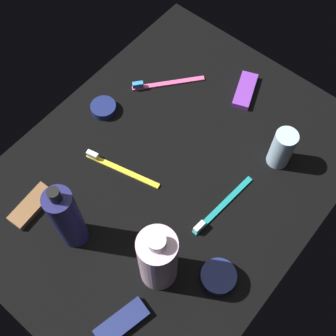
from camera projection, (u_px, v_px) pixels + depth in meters
The scene contains 12 objects.
ground_plane at pixel (168, 176), 100.41cm from camera, with size 84.00×64.00×1.20cm, color black.
lotion_bottle at pixel (67, 218), 84.97cm from camera, with size 5.50×5.50×21.23cm.
bodywash_bottle at pixel (158, 259), 81.91cm from camera, with size 7.24×7.24×19.47cm.
deodorant_stick at pixel (282, 148), 96.97cm from camera, with size 4.85×4.85×10.36cm, color silver.
toothbrush_teal at pixel (220, 208), 95.51cm from camera, with size 18.04×2.79×2.10cm.
toothbrush_yellow at pixel (118, 167), 99.99cm from camera, with size 5.38×17.78×2.10cm.
toothbrush_pink at pixel (164, 83), 110.90cm from camera, with size 14.62×12.42×2.10cm.
snack_bar_purple at pixel (246, 91), 109.56cm from camera, with size 10.40×4.00×1.50cm, color purple.
snack_bar_navy at pixel (122, 323), 84.55cm from camera, with size 10.40×4.00×1.50cm, color navy.
snack_bar_brown at pixel (32, 206), 95.58cm from camera, with size 10.40×4.00×1.50cm, color brown.
cream_tin_left at pixel (104, 108), 106.99cm from camera, with size 6.03×6.03×1.94cm, color navy.
cream_tin_right at pixel (218, 277), 88.20cm from camera, with size 7.08×7.08×2.19cm, color navy.
Camera 1 is at (-34.84, -28.99, 89.02)cm, focal length 48.50 mm.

